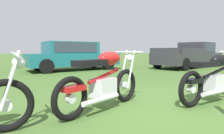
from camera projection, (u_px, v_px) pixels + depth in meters
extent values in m
plane|color=#476B2D|center=(161.00, 107.00, 3.61)|extent=(120.00, 120.00, 0.00)
torus|color=black|center=(6.00, 106.00, 2.47)|extent=(0.67, 0.18, 0.67)
cylinder|color=silver|center=(6.00, 106.00, 2.47)|extent=(0.15, 0.12, 0.14)
cylinder|color=silver|center=(10.00, 78.00, 2.55)|extent=(0.27, 0.07, 0.72)
cylinder|color=silver|center=(11.00, 80.00, 2.40)|extent=(0.27, 0.07, 0.72)
cylinder|color=silver|center=(13.00, 53.00, 2.47)|extent=(0.12, 0.64, 0.03)
sphere|color=silver|center=(19.00, 63.00, 2.51)|extent=(0.18, 0.18, 0.16)
torus|color=black|center=(126.00, 85.00, 3.96)|extent=(0.61, 0.40, 0.65)
torus|color=black|center=(70.00, 98.00, 2.88)|extent=(0.61, 0.40, 0.65)
cylinder|color=silver|center=(126.00, 85.00, 3.96)|extent=(0.17, 0.16, 0.14)
cylinder|color=silver|center=(70.00, 98.00, 2.88)|extent=(0.17, 0.16, 0.14)
cylinder|color=silver|center=(124.00, 68.00, 4.03)|extent=(0.25, 0.16, 0.73)
cylinder|color=silver|center=(131.00, 69.00, 3.92)|extent=(0.25, 0.16, 0.73)
cube|color=silver|center=(103.00, 87.00, 3.43)|extent=(0.50, 0.46, 0.32)
cylinder|color=red|center=(104.00, 76.00, 3.44)|extent=(0.69, 0.43, 0.22)
ellipsoid|color=red|center=(110.00, 58.00, 3.53)|extent=(0.58, 0.48, 0.24)
cube|color=black|center=(90.00, 63.00, 3.16)|extent=(0.64, 0.50, 0.10)
cube|color=red|center=(73.00, 88.00, 2.92)|extent=(0.40, 0.33, 0.08)
cylinder|color=silver|center=(129.00, 52.00, 3.98)|extent=(0.34, 0.57, 0.03)
sphere|color=silver|center=(130.00, 58.00, 4.04)|extent=(0.22, 0.22, 0.16)
cylinder|color=silver|center=(102.00, 99.00, 3.17)|extent=(0.74, 0.46, 0.08)
torus|color=black|center=(191.00, 89.00, 3.56)|extent=(0.66, 0.22, 0.66)
cylinder|color=silver|center=(191.00, 89.00, 3.56)|extent=(0.16, 0.13, 0.14)
cube|color=silver|center=(214.00, 83.00, 3.95)|extent=(0.45, 0.38, 0.32)
cylinder|color=black|center=(215.00, 72.00, 3.95)|extent=(0.76, 0.22, 0.22)
ellipsoid|color=black|center=(220.00, 60.00, 4.02)|extent=(0.56, 0.36, 0.24)
cube|color=black|center=(206.00, 64.00, 3.76)|extent=(0.64, 0.36, 0.10)
cube|color=black|center=(194.00, 81.00, 3.58)|extent=(0.39, 0.25, 0.08)
cylinder|color=silver|center=(215.00, 92.00, 3.71)|extent=(0.80, 0.24, 0.08)
cube|color=#19606B|center=(73.00, 59.00, 10.23)|extent=(4.81, 2.62, 0.60)
cube|color=#19606B|center=(70.00, 48.00, 10.10)|extent=(2.77, 2.05, 0.60)
cube|color=#2D3842|center=(70.00, 48.00, 10.10)|extent=(2.40, 2.02, 0.48)
cylinder|color=black|center=(93.00, 62.00, 11.80)|extent=(0.67, 0.34, 0.64)
cylinder|color=black|center=(108.00, 64.00, 10.41)|extent=(0.67, 0.34, 0.64)
cylinder|color=black|center=(38.00, 64.00, 10.09)|extent=(0.67, 0.34, 0.64)
cylinder|color=black|center=(46.00, 66.00, 8.70)|extent=(0.67, 0.34, 0.64)
cube|color=#2D2D33|center=(189.00, 58.00, 11.83)|extent=(5.60, 3.48, 0.60)
cube|color=#2D2D33|center=(196.00, 48.00, 12.40)|extent=(2.15, 2.09, 0.64)
cube|color=#2D3842|center=(196.00, 47.00, 12.40)|extent=(1.87, 2.02, 0.52)
cube|color=#2D2D33|center=(167.00, 51.00, 11.72)|extent=(2.53, 1.00, 0.28)
cube|color=#2D2D33|center=(195.00, 51.00, 10.51)|extent=(2.53, 1.00, 0.28)
cube|color=#2D2D33|center=(164.00, 51.00, 10.04)|extent=(0.64, 1.57, 0.28)
cylinder|color=black|center=(191.00, 60.00, 13.76)|extent=(0.68, 0.43, 0.64)
cylinder|color=black|center=(216.00, 61.00, 12.56)|extent=(0.68, 0.43, 0.64)
cylinder|color=black|center=(158.00, 63.00, 11.14)|extent=(0.68, 0.43, 0.64)
cylinder|color=black|center=(185.00, 64.00, 9.94)|extent=(0.68, 0.43, 0.64)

